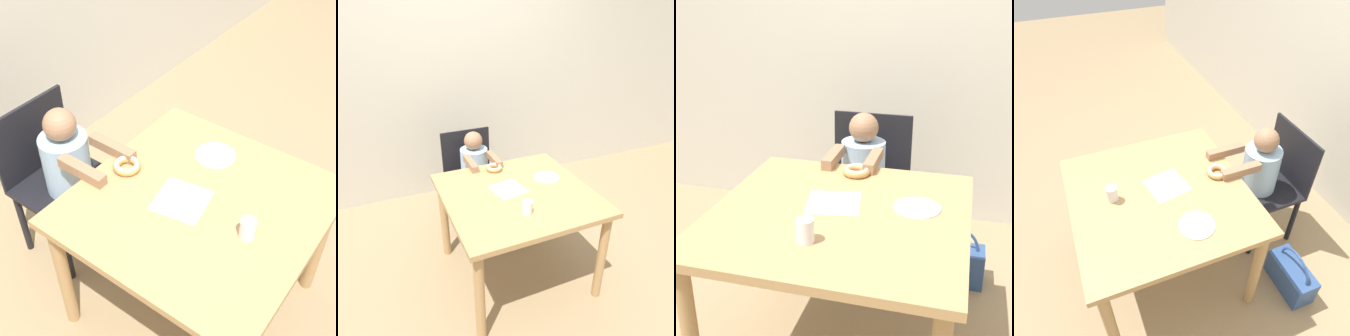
% 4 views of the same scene
% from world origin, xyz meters
% --- Properties ---
extents(ground_plane, '(12.00, 12.00, 0.00)m').
position_xyz_m(ground_plane, '(0.00, 0.00, 0.00)').
color(ground_plane, '#997F5B').
extents(wall_back, '(8.00, 0.05, 2.50)m').
position_xyz_m(wall_back, '(0.00, 1.48, 1.25)').
color(wall_back, beige).
rests_on(wall_back, ground_plane).
extents(dining_table, '(0.98, 0.96, 0.72)m').
position_xyz_m(dining_table, '(0.00, 0.00, 0.62)').
color(dining_table, tan).
rests_on(dining_table, ground_plane).
extents(chair, '(0.45, 0.40, 0.85)m').
position_xyz_m(chair, '(-0.07, 0.83, 0.46)').
color(chair, black).
rests_on(chair, ground_plane).
extents(child_figure, '(0.25, 0.46, 0.91)m').
position_xyz_m(child_figure, '(-0.07, 0.71, 0.46)').
color(child_figure, '#99BCE0').
rests_on(child_figure, ground_plane).
extents(donut, '(0.12, 0.12, 0.04)m').
position_xyz_m(donut, '(-0.02, 0.37, 0.74)').
color(donut, tan).
rests_on(donut, dining_table).
extents(napkin, '(0.24, 0.24, 0.00)m').
position_xyz_m(napkin, '(-0.04, 0.06, 0.72)').
color(napkin, white).
rests_on(napkin, dining_table).
extents(handbag, '(0.33, 0.16, 0.33)m').
position_xyz_m(handbag, '(0.44, 0.71, 0.11)').
color(handbag, '#2D4C84').
rests_on(handbag, ground_plane).
extents(cup, '(0.06, 0.06, 0.09)m').
position_xyz_m(cup, '(-0.05, -0.25, 0.76)').
color(cup, white).
rests_on(cup, dining_table).
extents(plate, '(0.18, 0.18, 0.01)m').
position_xyz_m(plate, '(0.28, 0.10, 0.72)').
color(plate, white).
rests_on(plate, dining_table).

